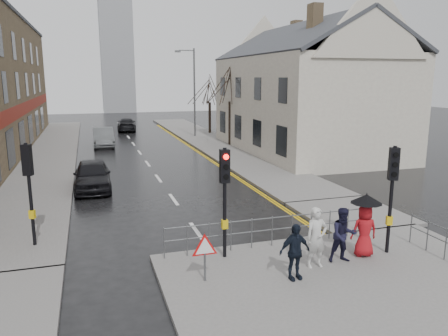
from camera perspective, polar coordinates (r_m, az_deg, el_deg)
ground at (r=13.56m, az=-0.48°, el=-12.44°), size 120.00×120.00×0.00m
near_pavement at (r=11.96m, az=19.31°, el=-16.28°), size 10.00×9.00×0.14m
left_pavement at (r=35.39m, az=-21.86°, el=1.99°), size 4.00×44.00×0.14m
right_pavement at (r=38.59m, az=-2.02°, el=3.58°), size 4.00×40.00×0.14m
pavement_bridge_right at (r=18.76m, az=16.17°, el=-5.73°), size 4.00×4.20×0.14m
building_right_cream at (r=33.67m, az=10.39°, el=10.25°), size 9.00×16.40×10.10m
church_tower at (r=74.10m, az=-13.82°, el=14.10°), size 5.00×5.00×18.00m
traffic_signal_near_left at (r=12.99m, az=0.10°, el=-2.05°), size 0.28×0.27×3.40m
traffic_signal_near_right at (r=14.29m, az=21.14°, el=-1.58°), size 0.34×0.33×3.40m
traffic_signal_far_left at (r=15.29m, az=-24.16°, el=-0.99°), size 0.34×0.33×3.40m
guard_railing_front at (r=14.41m, az=6.32°, el=-7.36°), size 7.14×0.04×1.00m
warning_sign at (r=11.89m, az=-2.52°, el=-10.60°), size 0.80×0.07×1.35m
street_lamp at (r=40.94m, az=-4.14°, el=10.54°), size 1.83×0.25×8.00m
tree_near at (r=35.61m, az=0.80°, el=11.09°), size 2.40×2.40×6.58m
tree_far at (r=43.43m, az=-1.90°, el=10.26°), size 2.40×2.40×5.64m
pedestrian_a at (r=12.99m, az=11.98°, el=-8.90°), size 0.66×0.43×1.79m
pedestrian_b at (r=13.55m, az=15.33°, el=-8.46°), size 0.89×0.74×1.67m
pedestrian_with_umbrella at (r=14.09m, az=17.93°, el=-6.71°), size 0.96×0.96×1.97m
pedestrian_d at (r=12.20m, az=9.21°, el=-10.73°), size 0.95×0.46×1.57m
car_parked at (r=22.89m, az=-16.83°, el=-0.89°), size 1.83×4.41×1.49m
car_mid at (r=37.09m, az=-15.48°, el=3.90°), size 1.63×4.61×1.51m
car_far at (r=47.21m, az=-12.60°, el=5.55°), size 2.28×4.79×1.35m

